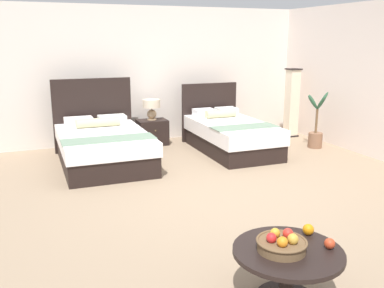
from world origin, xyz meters
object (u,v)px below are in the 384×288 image
object	(u,v)px
nightstand	(152,132)
fruit_bowl	(282,244)
bed_near_window	(103,145)
table_lamp	(152,107)
potted_palm	(316,132)
coffee_table	(287,262)
floor_lamp_corner	(292,103)
bed_near_corner	(230,134)
loose_orange	(308,229)
loose_apple	(330,244)

from	to	relation	value
nightstand	fruit_bowl	bearing A→B (deg)	-95.86
nightstand	bed_near_window	bearing A→B (deg)	-139.61
table_lamp	potted_palm	bearing A→B (deg)	-26.34
table_lamp	nightstand	bearing A→B (deg)	-90.00
coffee_table	floor_lamp_corner	world-z (taller)	floor_lamp_corner
fruit_bowl	bed_near_corner	bearing A→B (deg)	68.22
fruit_bowl	loose_orange	distance (m)	0.38
bed_near_corner	loose_apple	size ratio (longest dim) A/B	24.65
bed_near_corner	fruit_bowl	world-z (taller)	bed_near_corner
bed_near_window	table_lamp	distance (m)	1.52
bed_near_window	potted_palm	xyz separation A→B (m)	(3.83, -0.39, -0.01)
table_lamp	loose_orange	xyz separation A→B (m)	(-0.18, -5.04, -0.26)
bed_near_corner	nightstand	bearing A→B (deg)	140.67
coffee_table	fruit_bowl	distance (m)	0.17
table_lamp	floor_lamp_corner	xyz separation A→B (m)	(2.86, -0.37, -0.04)
bed_near_window	fruit_bowl	xyz separation A→B (m)	(0.57, -4.23, 0.17)
loose_apple	loose_orange	size ratio (longest dim) A/B	0.91
coffee_table	loose_apple	world-z (taller)	loose_apple
bed_near_window	bed_near_corner	size ratio (longest dim) A/B	1.01
bed_near_corner	nightstand	distance (m)	1.50
bed_near_corner	potted_palm	xyz separation A→B (m)	(1.57, -0.38, -0.01)
table_lamp	fruit_bowl	world-z (taller)	table_lamp
coffee_table	table_lamp	bearing A→B (deg)	84.78
coffee_table	fruit_bowl	xyz separation A→B (m)	(-0.06, 0.01, 0.16)
loose_apple	loose_orange	xyz separation A→B (m)	(-0.00, 0.25, 0.00)
nightstand	fruit_bowl	size ratio (longest dim) A/B	1.45
nightstand	loose_orange	size ratio (longest dim) A/B	6.08
fruit_bowl	loose_apple	xyz separation A→B (m)	(0.35, -0.11, -0.02)
coffee_table	loose_orange	bearing A→B (deg)	27.90
nightstand	fruit_bowl	xyz separation A→B (m)	(-0.53, -5.17, 0.24)
bed_near_corner	coffee_table	distance (m)	4.53
table_lamp	fruit_bowl	xyz separation A→B (m)	(-0.53, -5.19, -0.25)
table_lamp	potted_palm	distance (m)	3.07
fruit_bowl	loose_apple	world-z (taller)	fruit_bowl
coffee_table	loose_apple	size ratio (longest dim) A/B	10.07
loose_orange	floor_lamp_corner	size ratio (longest dim) A/B	0.07
fruit_bowl	coffee_table	bearing A→B (deg)	-6.90
table_lamp	potted_palm	world-z (taller)	potted_palm
loose_orange	coffee_table	bearing A→B (deg)	-152.10
bed_near_window	nightstand	size ratio (longest dim) A/B	3.73
table_lamp	loose_apple	world-z (taller)	table_lamp
coffee_table	fruit_bowl	size ratio (longest dim) A/B	2.19
loose_apple	potted_palm	bearing A→B (deg)	53.63
bed_near_window	table_lamp	bearing A→B (deg)	40.99
bed_near_corner	floor_lamp_corner	world-z (taller)	floor_lamp_corner
bed_near_window	loose_apple	xyz separation A→B (m)	(0.93, -4.34, 0.15)
potted_palm	floor_lamp_corner	bearing A→B (deg)	82.54
table_lamp	coffee_table	world-z (taller)	table_lamp
coffee_table	floor_lamp_corner	distance (m)	5.88
bed_near_corner	coffee_table	size ratio (longest dim) A/B	2.45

